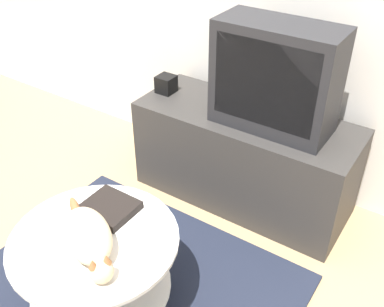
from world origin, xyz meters
The scene contains 6 objects.
tv_stand centered at (0.10, 1.08, 0.29)m, with size 1.27×0.50×0.58m.
tv centered at (0.25, 1.06, 0.86)m, with size 0.63×0.29×0.56m.
speaker centered at (-0.46, 1.07, 0.63)m, with size 0.10×0.10×0.10m.
coffee_table centered at (-0.05, -0.01, 0.30)m, with size 0.72×0.72×0.44m.
dvd_box centered at (-0.10, 0.16, 0.48)m, with size 0.23×0.20×0.04m.
cat centered at (-0.02, -0.06, 0.52)m, with size 0.48×0.34×0.13m.
Camera 1 is at (1.05, -0.91, 1.82)m, focal length 42.00 mm.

